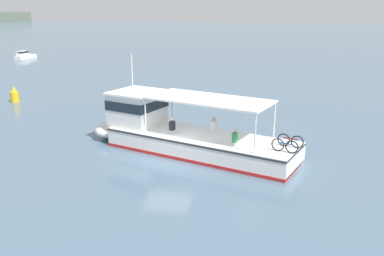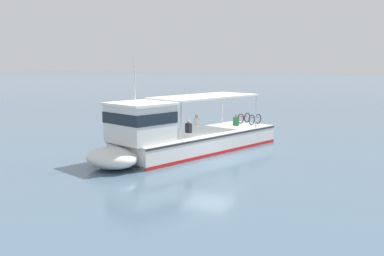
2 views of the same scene
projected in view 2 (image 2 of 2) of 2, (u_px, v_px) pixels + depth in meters
ground_plane at (209, 158)px, 23.24m from camera, size 400.00×400.00×0.00m
ferry_main at (179, 137)px, 23.93m from camera, size 7.12×13.01×5.32m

